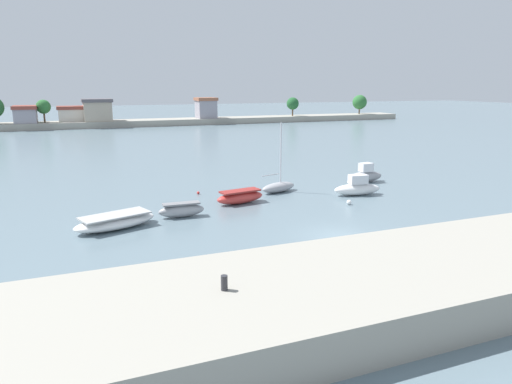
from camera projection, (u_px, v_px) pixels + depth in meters
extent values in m
plane|color=slate|center=(339.00, 237.00, 28.71)|extent=(400.00, 400.00, 0.00)
cube|color=#9E998C|center=(439.00, 274.00, 20.92)|extent=(91.53, 7.99, 1.74)
cylinder|color=#2D2D33|center=(224.00, 283.00, 17.16)|extent=(0.25, 0.25, 0.57)
ellipsoid|color=white|center=(115.00, 222.00, 30.34)|extent=(5.87, 3.81, 0.83)
cube|color=#AFAFAF|center=(115.00, 215.00, 30.24)|extent=(4.72, 3.13, 0.10)
ellipsoid|color=#9E9EA3|center=(182.00, 211.00, 32.94)|extent=(3.27, 1.05, 0.91)
cube|color=slate|center=(181.00, 204.00, 32.83)|extent=(2.62, 0.88, 0.12)
ellipsoid|color=#C63833|center=(240.00, 198.00, 36.76)|extent=(4.19, 2.02, 0.92)
cube|color=maroon|center=(240.00, 191.00, 36.64)|extent=(3.36, 1.67, 0.13)
ellipsoid|color=#9E9EA3|center=(278.00, 187.00, 40.62)|extent=(3.74, 2.21, 0.85)
cylinder|color=silver|center=(281.00, 153.00, 40.09)|extent=(0.10, 0.10, 5.20)
cylinder|color=#B7B7BC|center=(270.00, 175.00, 39.77)|extent=(1.81, 0.63, 0.08)
ellipsoid|color=white|center=(357.00, 189.00, 39.50)|extent=(4.26, 1.86, 0.99)
cube|color=silver|center=(358.00, 179.00, 39.31)|extent=(1.63, 1.08, 0.76)
cube|color=black|center=(366.00, 178.00, 39.48)|extent=(0.19, 0.80, 0.53)
ellipsoid|color=#9E9EA3|center=(365.00, 177.00, 44.72)|extent=(3.94, 1.36, 1.04)
cube|color=silver|center=(366.00, 167.00, 44.54)|extent=(1.25, 0.91, 0.82)
cube|color=black|center=(371.00, 166.00, 44.77)|extent=(0.12, 0.77, 0.57)
sphere|color=orange|center=(368.00, 171.00, 49.74)|extent=(0.30, 0.30, 0.30)
sphere|color=red|center=(198.00, 193.00, 39.87)|extent=(0.25, 0.25, 0.25)
sphere|color=white|center=(349.00, 202.00, 36.36)|extent=(0.39, 0.39, 0.39)
cube|color=#9E998C|center=(138.00, 123.00, 105.82)|extent=(137.29, 7.11, 1.39)
cube|color=#99939E|center=(26.00, 116.00, 96.83)|extent=(4.27, 5.86, 2.85)
cube|color=brown|center=(25.00, 107.00, 96.43)|extent=(4.69, 6.44, 0.70)
cube|color=beige|center=(73.00, 115.00, 101.31)|extent=(5.89, 4.44, 2.56)
cube|color=brown|center=(73.00, 108.00, 100.95)|extent=(6.48, 4.88, 0.70)
cube|color=#B2A38E|center=(98.00, 112.00, 101.72)|extent=(5.75, 5.66, 4.09)
cube|color=#565156|center=(97.00, 100.00, 101.19)|extent=(6.33, 6.23, 0.70)
cube|color=#99939E|center=(206.00, 109.00, 110.53)|extent=(4.31, 4.42, 4.12)
cube|color=#995B42|center=(206.00, 99.00, 109.99)|extent=(4.74, 4.87, 0.70)
cylinder|color=brown|center=(293.00, 112.00, 118.47)|extent=(0.36, 0.36, 1.89)
sphere|color=#235B2D|center=(293.00, 104.00, 117.98)|extent=(3.08, 3.08, 3.08)
cylinder|color=brown|center=(44.00, 117.00, 98.10)|extent=(0.36, 0.36, 2.09)
sphere|color=#2D6B33|center=(43.00, 107.00, 97.60)|extent=(2.95, 2.95, 2.95)
cylinder|color=brown|center=(359.00, 111.00, 126.75)|extent=(0.36, 0.36, 1.63)
sphere|color=#2D6B33|center=(360.00, 102.00, 126.22)|extent=(3.85, 3.85, 3.85)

